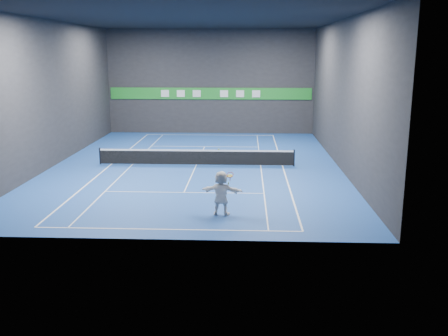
{
  "coord_description": "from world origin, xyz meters",
  "views": [
    {
      "loc": [
        3.17,
        -30.94,
        7.03
      ],
      "look_at": [
        2.1,
        -7.2,
        1.5
      ],
      "focal_mm": 40.0,
      "sensor_mm": 36.0,
      "label": 1
    }
  ],
  "objects_px": {
    "tennis_net": "(196,157)",
    "tennis_racket": "(230,176)",
    "tennis_ball": "(219,149)",
    "player": "(221,193)"
  },
  "relations": [
    {
      "from": "tennis_ball",
      "to": "tennis_net",
      "type": "xyz_separation_m",
      "value": [
        -1.99,
        9.79,
        -2.38
      ]
    },
    {
      "from": "tennis_ball",
      "to": "tennis_net",
      "type": "distance_m",
      "value": 10.27
    },
    {
      "from": "player",
      "to": "tennis_net",
      "type": "bearing_deg",
      "value": -69.6
    },
    {
      "from": "tennis_net",
      "to": "tennis_racket",
      "type": "distance_m",
      "value": 10.23
    },
    {
      "from": "player",
      "to": "tennis_ball",
      "type": "bearing_deg",
      "value": -36.77
    },
    {
      "from": "tennis_racket",
      "to": "tennis_ball",
      "type": "bearing_deg",
      "value": 172.59
    },
    {
      "from": "tennis_ball",
      "to": "tennis_racket",
      "type": "xyz_separation_m",
      "value": [
        0.48,
        -0.06,
        -1.17
      ]
    },
    {
      "from": "player",
      "to": "tennis_ball",
      "type": "distance_m",
      "value": 1.93
    },
    {
      "from": "player",
      "to": "tennis_racket",
      "type": "relative_size",
      "value": 2.88
    },
    {
      "from": "tennis_net",
      "to": "tennis_racket",
      "type": "relative_size",
      "value": 18.0
    }
  ]
}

